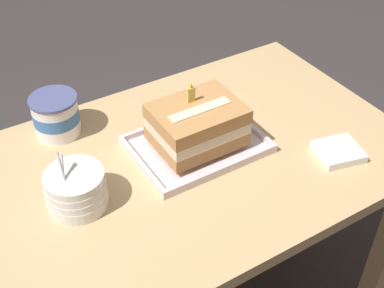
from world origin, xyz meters
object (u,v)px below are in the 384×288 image
(napkin_pile, at_px, (338,152))
(birthday_cake, at_px, (197,124))
(foil_tray, at_px, (197,146))
(bowl_stack, at_px, (76,189))
(ice_cream_tub, at_px, (56,115))

(napkin_pile, bearing_deg, birthday_cake, 143.94)
(foil_tray, bearing_deg, birthday_cake, 90.00)
(birthday_cake, bearing_deg, foil_tray, -90.00)
(bowl_stack, bearing_deg, foil_tray, 4.66)
(bowl_stack, relative_size, ice_cream_tub, 1.14)
(bowl_stack, distance_m, napkin_pile, 0.68)
(bowl_stack, bearing_deg, napkin_pile, -16.39)
(bowl_stack, bearing_deg, birthday_cake, 4.66)
(napkin_pile, bearing_deg, ice_cream_tub, 141.23)
(ice_cream_tub, bearing_deg, foil_tray, -41.37)
(ice_cream_tub, distance_m, napkin_pile, 0.76)
(foil_tray, distance_m, napkin_pile, 0.37)
(foil_tray, distance_m, birthday_cake, 0.07)
(ice_cream_tub, xyz_separation_m, napkin_pile, (0.59, -0.47, -0.05))
(bowl_stack, distance_m, ice_cream_tub, 0.29)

